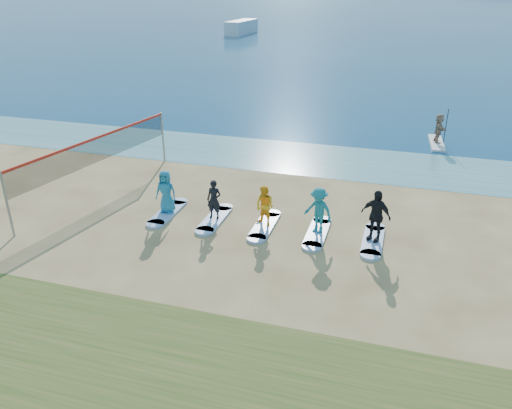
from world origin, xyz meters
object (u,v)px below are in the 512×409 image
(surfboard_1, at_px, (215,219))
(student_3, at_px, (318,210))
(paddleboarder, at_px, (439,128))
(surfboard_2, at_px, (265,226))
(surfboard_3, at_px, (317,233))
(student_2, at_px, (265,206))
(student_4, at_px, (376,215))
(student_1, at_px, (214,200))
(paddleboard, at_px, (436,143))
(student_0, at_px, (166,192))
(volleyball_net, at_px, (96,150))
(surfboard_4, at_px, (373,240))
(surfboard_0, at_px, (168,212))
(boat_offshore_a, at_px, (242,34))

(surfboard_1, bearing_deg, student_3, 0.00)
(paddleboarder, relative_size, surfboard_2, 0.72)
(surfboard_1, bearing_deg, surfboard_3, 0.00)
(student_2, xyz_separation_m, student_4, (3.97, 0.00, 0.17))
(paddleboarder, relative_size, student_1, 1.04)
(paddleboard, bearing_deg, student_0, -133.00)
(surfboard_2, xyz_separation_m, student_3, (1.99, 0.00, 0.90))
(volleyball_net, height_order, surfboard_3, volleyball_net)
(volleyball_net, distance_m, student_0, 3.94)
(paddleboard, xyz_separation_m, paddleboarder, (0.00, 0.00, 0.85))
(surfboard_4, bearing_deg, student_0, 180.00)
(paddleboarder, bearing_deg, student_3, 148.25)
(paddleboard, distance_m, surfboard_1, 15.07)
(paddleboarder, bearing_deg, surfboard_2, 140.60)
(volleyball_net, distance_m, paddleboarder, 18.11)
(surfboard_3, bearing_deg, surfboard_0, 180.00)
(volleyball_net, relative_size, surfboard_3, 4.07)
(student_1, xyz_separation_m, surfboard_4, (5.96, 0.00, -0.81))
(student_1, distance_m, student_2, 1.99)
(paddleboard, xyz_separation_m, student_0, (-10.40, -12.50, 0.88))
(paddleboarder, bearing_deg, volleyball_net, 116.83)
(volleyball_net, xyz_separation_m, student_3, (9.61, -1.12, -0.96))
(student_3, distance_m, surfboard_4, 2.18)
(paddleboard, xyz_separation_m, surfboard_3, (-4.44, -12.50, -0.01))
(surfboard_1, bearing_deg, surfboard_0, 180.00)
(volleyball_net, bearing_deg, paddleboard, 39.00)
(paddleboarder, bearing_deg, surfboard_3, 148.25)
(paddleboard, bearing_deg, surfboard_1, -127.19)
(surfboard_0, bearing_deg, boat_offshore_a, 105.77)
(volleyball_net, xyz_separation_m, student_1, (5.64, -1.12, -1.05))
(student_1, height_order, surfboard_3, student_1)
(boat_offshore_a, bearing_deg, surfboard_3, -65.41)
(boat_offshore_a, relative_size, student_4, 4.52)
(student_1, distance_m, surfboard_2, 2.14)
(student_0, bearing_deg, volleyball_net, 162.21)
(student_1, height_order, student_4, student_4)
(student_1, height_order, student_2, student_2)
(surfboard_0, bearing_deg, surfboard_3, 0.00)
(surfboard_2, height_order, student_3, student_3)
(student_2, distance_m, surfboard_3, 2.14)
(paddleboard, bearing_deg, volleyball_net, -144.23)
(student_2, distance_m, student_4, 3.98)
(student_0, relative_size, surfboard_4, 0.77)
(volleyball_net, height_order, student_2, volleyball_net)
(student_2, bearing_deg, student_4, 20.75)
(student_3, relative_size, surfboard_4, 0.78)
(volleyball_net, bearing_deg, student_3, -6.62)
(boat_offshore_a, xyz_separation_m, surfboard_3, (24.28, -64.85, 0.04))
(paddleboarder, height_order, surfboard_1, paddleboarder)
(surfboard_4, bearing_deg, surfboard_0, 180.00)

